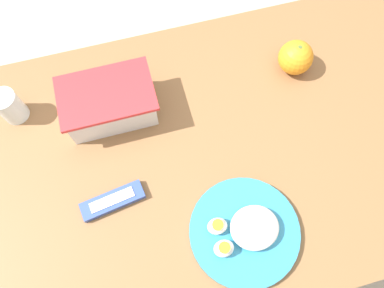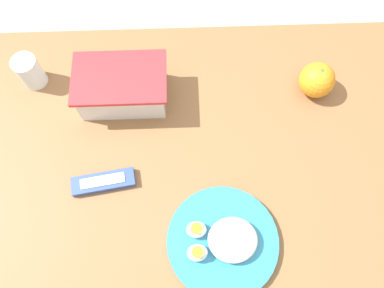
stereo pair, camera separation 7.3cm
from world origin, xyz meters
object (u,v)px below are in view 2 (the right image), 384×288
at_px(food_container, 123,88).
at_px(drinking_glass, 30,71).
at_px(rice_plate, 223,241).
at_px(orange_fruit, 317,80).
at_px(candy_bar, 103,182).

distance_m(food_container, drinking_glass, 0.24).
relative_size(rice_plate, drinking_glass, 2.80).
height_order(food_container, orange_fruit, food_container).
relative_size(food_container, candy_bar, 1.48).
bearing_deg(candy_bar, food_container, 79.36).
height_order(food_container, drinking_glass, food_container).
bearing_deg(rice_plate, orange_fruit, 56.00).
bearing_deg(orange_fruit, candy_bar, -155.95).
bearing_deg(drinking_glass, candy_bar, -55.90).
height_order(orange_fruit, candy_bar, orange_fruit).
relative_size(food_container, drinking_glass, 2.55).
xyz_separation_m(orange_fruit, candy_bar, (-0.52, -0.23, -0.03)).
bearing_deg(rice_plate, food_container, 121.28).
relative_size(orange_fruit, rice_plate, 0.36).
distance_m(rice_plate, candy_bar, 0.30).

